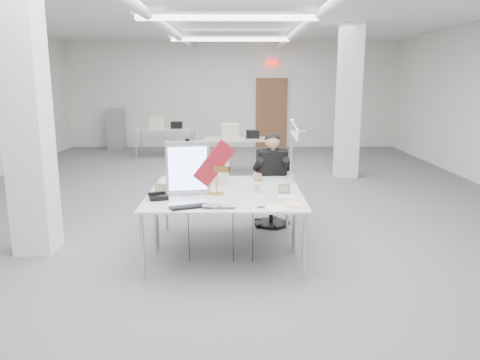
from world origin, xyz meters
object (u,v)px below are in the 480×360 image
Objects in this scene: office_chair at (271,192)px; desk_main at (224,202)px; laptop at (219,208)px; monitor at (188,168)px; desk_phone at (159,197)px; bankers_lamp at (217,179)px; beige_monitor at (214,169)px; architect_lamp at (294,151)px; seated_person at (272,165)px.

desk_main is at bearing -124.77° from office_chair.
desk_main is 0.32m from laptop.
desk_phone is (-0.31, -0.21, -0.29)m from monitor.
monitor is at bearing 15.86° from desk_phone.
beige_monitor is at bearing 110.91° from bankers_lamp.
office_chair is at bearing 106.44° from architect_lamp.
monitor reaches higher than beige_monitor.
seated_person is at bearing -101.82° from office_chair.
office_chair is 1.46m from bankers_lamp.
bankers_lamp is at bearing 106.90° from desk_main.
seated_person is (0.00, -0.05, 0.40)m from office_chair.
beige_monitor is (-0.16, 0.96, 0.18)m from desk_main.
laptop is (-0.67, -1.76, -0.13)m from seated_person.
monitor reaches higher than office_chair.
laptop is 0.80m from desk_phone.
monitor reaches higher than laptop.
desk_phone is at bearing -120.62° from beige_monitor.
beige_monitor reaches higher than desk_main.
bankers_lamp is 0.70m from desk_phone.
monitor is at bearing -161.32° from architect_lamp.
beige_monitor is (0.58, 0.88, 0.15)m from desk_phone.
monitor reaches higher than desk_main.
bankers_lamp is at bearing -156.99° from architect_lamp.
desk_phone is (-0.73, 0.08, 0.04)m from desk_main.
office_chair is at bearing 37.84° from monitor.
beige_monitor is at bearing -160.59° from seated_person.
bankers_lamp is 1.01m from architect_lamp.
office_chair is 2.76× the size of beige_monitor.
architect_lamp is (0.98, -0.34, 0.28)m from beige_monitor.
office_chair is 5.02× the size of desk_phone.
seated_person is 2.27× the size of beige_monitor.
seated_person is at bearing 68.95° from laptop.
bankers_lamp reaches higher than laptop.
monitor is 1.73× the size of beige_monitor.
desk_main is at bearing -78.21° from beige_monitor.
monitor is 1.77× the size of laptop.
monitor is 3.14× the size of desk_phone.
monitor is at bearing -144.22° from seated_person.
laptop is (-0.67, -1.81, 0.27)m from office_chair.
seated_person reaches higher than laptop.
desk_phone is 1.71m from architect_lamp.
desk_phone is at bearing -157.31° from monitor.
monitor is 0.78m from laptop.
architect_lamp is at bearing -88.12° from seated_person.
architect_lamp is (1.56, 0.55, 0.43)m from desk_phone.
desk_phone is at bearing 173.79° from desk_main.
seated_person is 0.91× the size of architect_lamp.
architect_lamp is at bearing 34.89° from bankers_lamp.
bankers_lamp is at bearing -134.23° from seated_person.
desk_phone is at bearing -145.56° from bankers_lamp.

